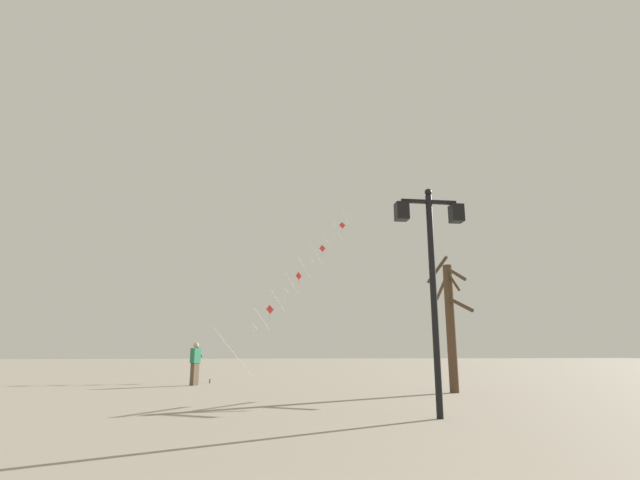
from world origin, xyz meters
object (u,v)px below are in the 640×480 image
object	(u,v)px
kite_flyer	(195,363)
bare_tree	(450,320)
kite_train	(304,270)
twin_lantern_lamp_post	(431,254)

from	to	relation	value
kite_flyer	bare_tree	distance (m)	10.38
kite_train	bare_tree	world-z (taller)	kite_train
kite_flyer	bare_tree	xyz separation A→B (m)	(9.06, -4.82, 1.50)
kite_train	bare_tree	distance (m)	13.04
twin_lantern_lamp_post	bare_tree	world-z (taller)	twin_lantern_lamp_post
twin_lantern_lamp_post	bare_tree	xyz separation A→B (m)	(2.86, 6.08, -1.01)
kite_flyer	bare_tree	bearing A→B (deg)	-81.76
bare_tree	twin_lantern_lamp_post	bearing A→B (deg)	-115.20
bare_tree	kite_train	bearing A→B (deg)	108.25
kite_flyer	twin_lantern_lamp_post	bearing A→B (deg)	-114.11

